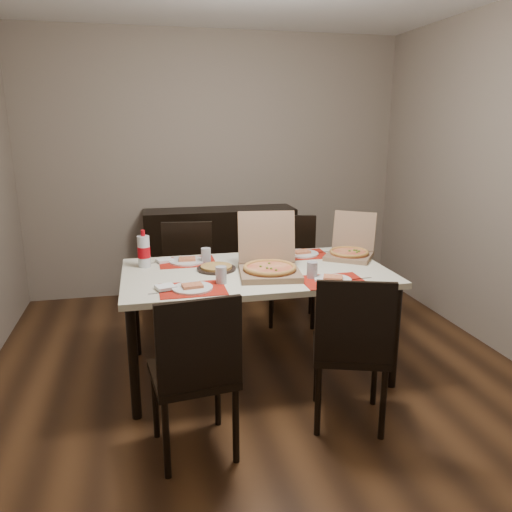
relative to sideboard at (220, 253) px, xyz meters
name	(u,v)px	position (x,y,z in m)	size (l,w,h in m)	color
ground	(260,378)	(0.00, -1.78, -0.46)	(3.80, 4.00, 0.02)	#432814
room_walls	(247,122)	(0.00, -1.35, 1.28)	(3.84, 4.02, 2.62)	gray
sideboard	(220,253)	(0.00, 0.00, 0.00)	(1.50, 0.40, 0.90)	black
dining_table	(256,279)	(-0.01, -1.66, 0.23)	(1.80, 1.00, 0.75)	beige
chair_near_left	(195,370)	(-0.53, -2.55, 0.06)	(0.47, 0.47, 0.93)	black
chair_near_right	(351,346)	(0.36, -2.46, 0.06)	(0.53, 0.53, 0.93)	black
chair_far_left	(187,274)	(-0.41, -0.87, 0.06)	(0.47, 0.47, 0.93)	black
chair_far_right	(292,264)	(0.53, -0.76, 0.06)	(0.52, 0.52, 0.93)	black
setting_near_left	(197,285)	(-0.44, -1.96, 0.32)	(0.49, 0.30, 0.11)	#B2170B
setting_near_right	(327,277)	(0.39, -1.99, 0.32)	(0.47, 0.30, 0.11)	#B2170B
setting_far_left	(189,260)	(-0.43, -1.37, 0.32)	(0.46, 0.30, 0.11)	#B2170B
setting_far_right	(298,253)	(0.39, -1.36, 0.32)	(0.51, 0.30, 0.11)	#B2170B
napkin_loose	(275,270)	(0.11, -1.72, 0.31)	(0.12, 0.11, 0.02)	white
pizza_box_center	(269,265)	(0.06, -1.78, 0.36)	(0.45, 0.48, 0.40)	#80634A
pizza_box_right	(350,250)	(0.76, -1.49, 0.35)	(0.47, 0.48, 0.32)	#80634A
faina_plate	(216,268)	(-0.27, -1.60, 0.31)	(0.27, 0.27, 0.03)	black
dip_bowl	(256,260)	(0.04, -1.46, 0.31)	(0.12, 0.12, 0.03)	white
soda_bottle	(144,251)	(-0.75, -1.41, 0.41)	(0.09, 0.09, 0.26)	silver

